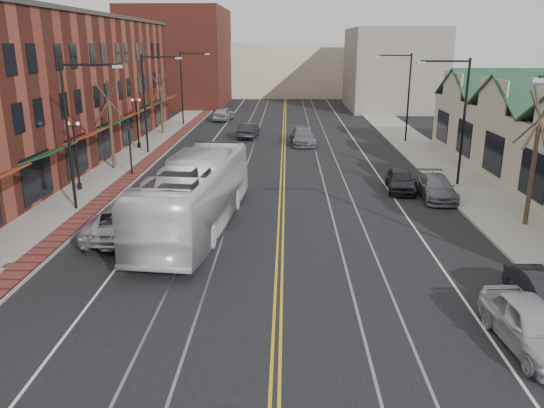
# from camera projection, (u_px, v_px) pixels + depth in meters

# --- Properties ---
(ground) EXTENTS (160.00, 160.00, 0.00)m
(ground) POSITION_uv_depth(u_px,v_px,m) (275.00, 396.00, 14.10)
(ground) COLOR black
(ground) RESTS_ON ground
(sidewalk_left) EXTENTS (4.00, 120.00, 0.15)m
(sidewalk_left) POSITION_uv_depth(u_px,v_px,m) (93.00, 190.00, 33.52)
(sidewalk_left) COLOR gray
(sidewalk_left) RESTS_ON ground
(sidewalk_right) EXTENTS (4.00, 120.00, 0.15)m
(sidewalk_right) POSITION_uv_depth(u_px,v_px,m) (475.00, 193.00, 32.88)
(sidewalk_right) COLOR gray
(sidewalk_right) RESTS_ON ground
(building_left) EXTENTS (10.00, 50.00, 11.00)m
(building_left) POSITION_uv_depth(u_px,v_px,m) (24.00, 93.00, 38.82)
(building_left) COLOR maroon
(building_left) RESTS_ON ground
(backdrop_left) EXTENTS (14.00, 18.00, 14.00)m
(backdrop_left) POSITION_uv_depth(u_px,v_px,m) (179.00, 57.00, 79.43)
(backdrop_left) COLOR maroon
(backdrop_left) RESTS_ON ground
(backdrop_mid) EXTENTS (22.00, 14.00, 9.00)m
(backdrop_mid) POSITION_uv_depth(u_px,v_px,m) (286.00, 70.00, 94.07)
(backdrop_mid) COLOR #B5A78B
(backdrop_mid) RESTS_ON ground
(backdrop_right) EXTENTS (12.00, 16.00, 11.00)m
(backdrop_right) POSITION_uv_depth(u_px,v_px,m) (392.00, 69.00, 74.26)
(backdrop_right) COLOR slate
(backdrop_right) RESTS_ON ground
(streetlight_l_1) EXTENTS (3.33, 0.25, 8.00)m
(streetlight_l_1) POSITION_uv_depth(u_px,v_px,m) (75.00, 121.00, 28.23)
(streetlight_l_1) COLOR black
(streetlight_l_1) RESTS_ON sidewalk_left
(streetlight_l_2) EXTENTS (3.33, 0.25, 8.00)m
(streetlight_l_2) POSITION_uv_depth(u_px,v_px,m) (150.00, 94.00, 43.53)
(streetlight_l_2) COLOR black
(streetlight_l_2) RESTS_ON sidewalk_left
(streetlight_l_3) EXTENTS (3.33, 0.25, 8.00)m
(streetlight_l_3) POSITION_uv_depth(u_px,v_px,m) (185.00, 81.00, 58.83)
(streetlight_l_3) COLOR black
(streetlight_l_3) RESTS_ON sidewalk_left
(streetlight_r_1) EXTENTS (3.33, 0.25, 8.00)m
(streetlight_r_1) POSITION_uv_depth(u_px,v_px,m) (458.00, 109.00, 33.38)
(streetlight_r_1) COLOR black
(streetlight_r_1) RESTS_ON sidewalk_right
(streetlight_r_2) EXTENTS (3.33, 0.25, 8.00)m
(streetlight_r_2) POSITION_uv_depth(u_px,v_px,m) (404.00, 88.00, 48.68)
(streetlight_r_2) COLOR black
(streetlight_r_2) RESTS_ON sidewalk_right
(lamppost_l_2) EXTENTS (0.84, 0.28, 4.27)m
(lamppost_l_2) POSITION_uv_depth(u_px,v_px,m) (77.00, 157.00, 32.92)
(lamppost_l_2) COLOR black
(lamppost_l_2) RESTS_ON sidewalk_left
(lamppost_l_3) EXTENTS (0.84, 0.28, 4.27)m
(lamppost_l_3) POSITION_uv_depth(u_px,v_px,m) (137.00, 124.00, 46.31)
(lamppost_l_3) COLOR black
(lamppost_l_3) RESTS_ON sidewalk_left
(tree_left_near) EXTENTS (1.78, 1.37, 6.48)m
(tree_left_near) POSITION_uv_depth(u_px,v_px,m) (110.00, 122.00, 38.27)
(tree_left_near) COLOR #382B21
(tree_left_near) RESTS_ON sidewalk_left
(tree_left_far) EXTENTS (1.66, 1.28, 6.02)m
(tree_left_far) POSITION_uv_depth(u_px,v_px,m) (161.00, 102.00, 53.64)
(tree_left_far) COLOR #382B21
(tree_left_far) RESTS_ON sidewalk_left
(tree_right_mid) EXTENTS (1.90, 1.46, 6.93)m
(tree_right_mid) POSITION_uv_depth(u_px,v_px,m) (535.00, 155.00, 26.06)
(tree_right_mid) COLOR #382B21
(tree_right_mid) RESTS_ON sidewalk_right
(manhole_far) EXTENTS (0.60, 0.60, 0.02)m
(manhole_far) POSITION_uv_depth(u_px,v_px,m) (10.00, 266.00, 22.00)
(manhole_far) COLOR #592D19
(manhole_far) RESTS_ON sidewalk_left
(traffic_signal) EXTENTS (0.18, 0.15, 3.80)m
(traffic_signal) POSITION_uv_depth(u_px,v_px,m) (130.00, 144.00, 36.65)
(traffic_signal) COLOR black
(traffic_signal) RESTS_ON sidewalk_left
(transit_bus) EXTENTS (4.29, 13.24, 3.62)m
(transit_bus) POSITION_uv_depth(u_px,v_px,m) (195.00, 194.00, 26.30)
(transit_bus) COLOR white
(transit_bus) RESTS_ON ground
(parked_suv) EXTENTS (2.90, 6.06, 1.67)m
(parked_suv) POSITION_uv_depth(u_px,v_px,m) (126.00, 219.00, 25.68)
(parked_suv) COLOR #B8B9C0
(parked_suv) RESTS_ON ground
(parked_car_a) EXTENTS (2.13, 4.56, 1.51)m
(parked_car_a) POSITION_uv_depth(u_px,v_px,m) (532.00, 325.00, 16.18)
(parked_car_a) COLOR silver
(parked_car_a) RESTS_ON ground
(parked_car_c) EXTENTS (2.12, 4.79, 1.37)m
(parked_car_c) POSITION_uv_depth(u_px,v_px,m) (436.00, 187.00, 31.88)
(parked_car_c) COLOR slate
(parked_car_c) RESTS_ON ground
(parked_car_d) EXTENTS (2.03, 4.26, 1.41)m
(parked_car_d) POSITION_uv_depth(u_px,v_px,m) (401.00, 180.00, 33.52)
(parked_car_d) COLOR #222127
(parked_car_d) RESTS_ON ground
(distant_car_left) EXTENTS (2.00, 4.57, 1.46)m
(distant_car_left) POSITION_uv_depth(u_px,v_px,m) (249.00, 130.00, 52.39)
(distant_car_left) COLOR black
(distant_car_left) RESTS_ON ground
(distant_car_right) EXTENTS (2.41, 5.31, 1.51)m
(distant_car_right) POSITION_uv_depth(u_px,v_px,m) (303.00, 137.00, 48.83)
(distant_car_right) COLOR slate
(distant_car_right) RESTS_ON ground
(distant_car_far) EXTENTS (2.51, 5.04, 1.65)m
(distant_car_far) POSITION_uv_depth(u_px,v_px,m) (223.00, 114.00, 63.97)
(distant_car_far) COLOR #9C9FA3
(distant_car_far) RESTS_ON ground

